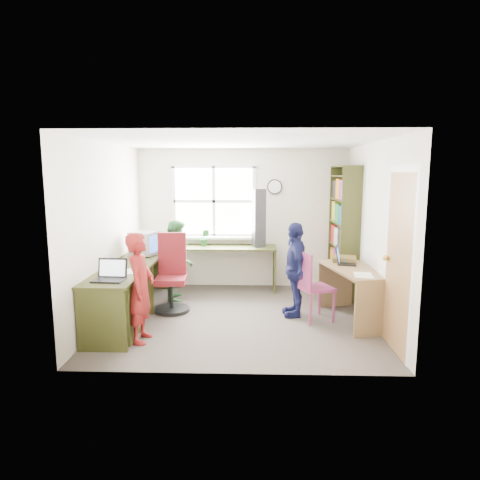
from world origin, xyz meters
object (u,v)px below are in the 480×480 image
(l_desk, at_px, (140,290))
(right_desk, at_px, (354,283))
(cd_tower, at_px, (259,218))
(potted_plant, at_px, (205,238))
(laptop_left, at_px, (110,275))
(swivel_chair, at_px, (172,278))
(crt_monitor, at_px, (144,243))
(wooden_chair, at_px, (311,284))
(person_green, at_px, (178,260))
(person_navy, at_px, (295,269))
(person_red, at_px, (140,288))
(laptop_right, at_px, (343,260))
(bookshelf, at_px, (343,234))

(l_desk, xyz_separation_m, right_desk, (2.86, 0.22, 0.07))
(cd_tower, distance_m, potted_plant, 0.98)
(potted_plant, bearing_deg, laptop_left, -109.99)
(right_desk, xyz_separation_m, swivel_chair, (-2.55, 0.36, -0.04))
(l_desk, bearing_deg, cd_tower, 47.13)
(right_desk, height_order, potted_plant, potted_plant)
(crt_monitor, bearing_deg, wooden_chair, 1.13)
(person_green, bearing_deg, person_navy, -121.69)
(wooden_chair, bearing_deg, laptop_left, 175.16)
(right_desk, bearing_deg, person_red, -175.77)
(crt_monitor, distance_m, potted_plant, 1.18)
(person_red, relative_size, person_navy, 0.99)
(person_red, bearing_deg, crt_monitor, 14.09)
(laptop_left, bearing_deg, laptop_right, 24.06)
(crt_monitor, height_order, potted_plant, crt_monitor)
(potted_plant, xyz_separation_m, person_navy, (1.41, -1.34, -0.23))
(crt_monitor, distance_m, cd_tower, 1.95)
(l_desk, bearing_deg, potted_plant, 68.93)
(l_desk, xyz_separation_m, cd_tower, (1.58, 1.71, 0.78))
(swivel_chair, distance_m, person_red, 1.20)
(crt_monitor, xyz_separation_m, laptop_left, (-0.02, -1.49, -0.13))
(potted_plant, bearing_deg, swivel_chair, -107.28)
(person_navy, bearing_deg, potted_plant, -138.06)
(laptop_right, height_order, potted_plant, potted_plant)
(potted_plant, height_order, person_red, person_red)
(laptop_left, height_order, person_navy, person_navy)
(potted_plant, relative_size, person_green, 0.23)
(wooden_chair, distance_m, potted_plant, 2.27)
(person_navy, bearing_deg, crt_monitor, -106.95)
(swivel_chair, relative_size, wooden_chair, 1.18)
(l_desk, xyz_separation_m, bookshelf, (2.96, 1.47, 0.55))
(bookshelf, bearing_deg, right_desk, -94.64)
(laptop_right, height_order, person_navy, person_navy)
(right_desk, relative_size, potted_plant, 4.66)
(crt_monitor, relative_size, person_green, 0.35)
(swivel_chair, bearing_deg, crt_monitor, 143.59)
(potted_plant, xyz_separation_m, person_green, (-0.36, -0.60, -0.26))
(person_red, bearing_deg, bookshelf, -51.82)
(person_green, bearing_deg, potted_plant, -40.44)
(l_desk, relative_size, person_green, 2.34)
(wooden_chair, bearing_deg, laptop_right, 12.73)
(potted_plant, height_order, person_navy, person_navy)
(laptop_right, bearing_deg, bookshelf, 1.19)
(crt_monitor, bearing_deg, swivel_chair, -15.74)
(person_navy, bearing_deg, right_desk, 72.55)
(swivel_chair, relative_size, laptop_right, 2.82)
(right_desk, height_order, laptop_right, laptop_right)
(cd_tower, xyz_separation_m, person_red, (-1.42, -2.30, -0.58))
(person_green, relative_size, person_navy, 0.95)
(swivel_chair, bearing_deg, person_navy, -9.35)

